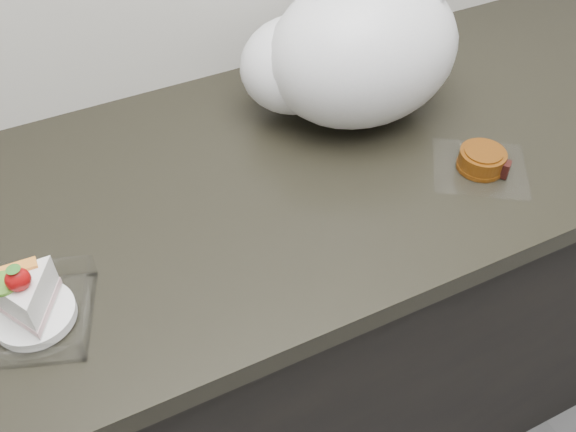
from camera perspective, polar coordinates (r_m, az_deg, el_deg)
The scene contains 4 objects.
counter at distance 1.39m, azimuth -1.67°, elevation -10.18°, with size 2.04×0.64×0.90m.
cake_tray at distance 0.90m, azimuth -21.92°, elevation -7.42°, with size 0.19×0.19×0.11m.
mooncake_wrap at distance 1.10m, azimuth 16.87°, elevation 4.66°, with size 0.20×0.20×0.04m.
plastic_bag at distance 1.12m, azimuth 5.53°, elevation 14.25°, with size 0.42×0.34×0.31m.
Camera 1 is at (-0.31, 0.96, 1.60)m, focal length 40.00 mm.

